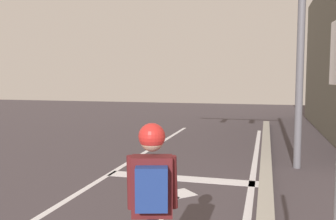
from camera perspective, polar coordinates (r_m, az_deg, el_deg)
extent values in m
cube|color=silver|center=(7.30, 2.12, -10.68)|extent=(3.02, 0.40, 0.01)
cube|color=silver|center=(5.59, -0.67, -15.66)|extent=(0.16, 1.40, 0.01)
cube|color=silver|center=(6.37, 1.47, -13.04)|extent=(0.71, 0.71, 0.01)
cube|color=#56191B|center=(3.14, -2.52, -11.83)|extent=(0.38, 0.27, 0.51)
cylinder|color=#56191B|center=(3.17, -5.82, -11.24)|extent=(0.07, 0.09, 0.47)
cylinder|color=#56191B|center=(3.16, 0.82, -11.26)|extent=(0.07, 0.13, 0.47)
sphere|color=tan|center=(3.05, -2.55, -4.64)|extent=(0.20, 0.20, 0.20)
sphere|color=red|center=(3.04, -2.55, -4.17)|extent=(0.23, 0.23, 0.23)
cube|color=navy|center=(3.00, -2.60, -12.24)|extent=(0.29, 0.21, 0.36)
cylinder|color=#5E5D64|center=(8.39, 20.10, 9.08)|extent=(0.16, 0.16, 5.23)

